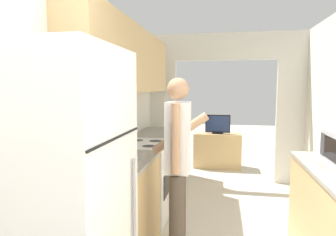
% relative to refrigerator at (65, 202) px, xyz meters
% --- Properties ---
extents(wall_left, '(0.38, 6.60, 2.50)m').
position_rel_refrigerator_xyz_m(wall_left, '(-0.29, 1.26, 0.61)').
color(wall_left, silver).
rests_on(wall_left, ground_plane).
extents(wall_far_with_doorway, '(2.97, 0.06, 2.50)m').
position_rel_refrigerator_xyz_m(wall_far_with_doorway, '(0.95, 3.56, 0.53)').
color(wall_far_with_doorway, silver).
rests_on(wall_far_with_doorway, ground_plane).
extents(counter_left, '(0.62, 2.90, 0.93)m').
position_rel_refrigerator_xyz_m(counter_left, '(-0.03, 1.87, -0.45)').
color(counter_left, tan).
rests_on(counter_left, ground_plane).
extents(refrigerator, '(0.70, 0.82, 1.83)m').
position_rel_refrigerator_xyz_m(refrigerator, '(0.00, 0.00, 0.00)').
color(refrigerator, white).
rests_on(refrigerator, ground_plane).
extents(range_oven, '(0.66, 0.75, 1.07)m').
position_rel_refrigerator_xyz_m(range_oven, '(-0.03, 1.86, -0.45)').
color(range_oven, white).
rests_on(range_oven, ground_plane).
extents(person, '(0.54, 0.37, 1.68)m').
position_rel_refrigerator_xyz_m(person, '(0.54, 1.00, -0.01)').
color(person, '#4C4238').
rests_on(person, ground_plane).
extents(tv_cabinet, '(0.93, 0.42, 0.69)m').
position_rel_refrigerator_xyz_m(tv_cabinet, '(0.83, 4.39, -0.57)').
color(tv_cabinet, tan).
rests_on(tv_cabinet, ground_plane).
extents(television, '(0.49, 0.16, 0.37)m').
position_rel_refrigerator_xyz_m(television, '(0.83, 4.35, -0.05)').
color(television, black).
rests_on(television, tv_cabinet).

